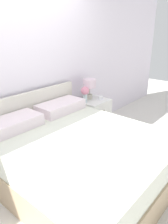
% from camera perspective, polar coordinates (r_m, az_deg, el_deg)
% --- Properties ---
extents(ground_plane, '(12.00, 12.00, 0.00)m').
position_cam_1_polar(ground_plane, '(3.45, -13.49, -10.47)').
color(ground_plane, silver).
extents(wall_back, '(8.00, 0.06, 2.60)m').
position_cam_1_polar(wall_back, '(3.05, -16.40, 11.36)').
color(wall_back, white).
rests_on(wall_back, ground_plane).
extents(bed, '(1.70, 1.96, 0.96)m').
position_cam_1_polar(bed, '(2.68, -2.00, -11.55)').
color(bed, tan).
rests_on(bed, ground_plane).
extents(nightstand, '(0.50, 0.48, 0.61)m').
position_cam_1_polar(nightstand, '(3.87, 2.36, -1.13)').
color(nightstand, white).
rests_on(nightstand, ground_plane).
extents(table_lamp, '(0.22, 0.22, 0.35)m').
position_cam_1_polar(table_lamp, '(3.76, 1.46, 7.17)').
color(table_lamp, beige).
rests_on(table_lamp, nightstand).
extents(flower_vase, '(0.14, 0.14, 0.27)m').
position_cam_1_polar(flower_vase, '(3.59, 0.29, 5.15)').
color(flower_vase, silver).
rests_on(flower_vase, nightstand).
extents(teacup, '(0.13, 0.13, 0.07)m').
position_cam_1_polar(teacup, '(3.79, 4.27, 3.73)').
color(teacup, white).
rests_on(teacup, nightstand).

